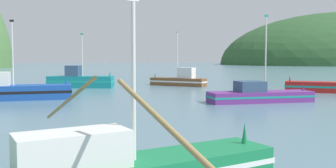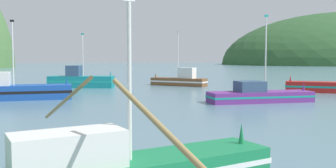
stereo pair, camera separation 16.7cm
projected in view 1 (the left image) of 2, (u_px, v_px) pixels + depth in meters
name	position (u px, v px, depth m)	size (l,w,h in m)	color
fishing_boat_teal	(80.00, 80.00, 48.14)	(8.63, 4.59, 6.97)	#147F84
fishing_boat_purple	(259.00, 95.00, 32.36)	(9.24, 2.60, 7.52)	#6B2D84
fishing_boat_blue	(11.00, 91.00, 34.07)	(10.54, 2.90, 7.27)	#19479E
fishing_boat_brown	(179.00, 80.00, 51.50)	(7.11, 6.82, 7.46)	brown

